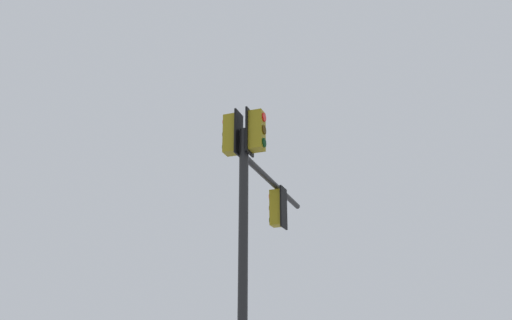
# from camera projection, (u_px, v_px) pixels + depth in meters

# --- Properties ---
(signal_mast_assembly) EXTENTS (0.97, 4.34, 7.30)m
(signal_mast_assembly) POSITION_uv_depth(u_px,v_px,m) (254.00, 211.00, 12.13)
(signal_mast_assembly) COLOR black
(signal_mast_assembly) RESTS_ON ground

